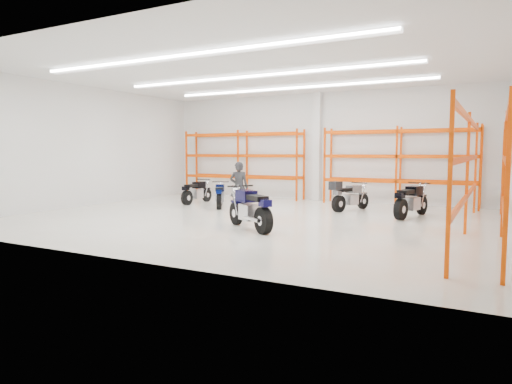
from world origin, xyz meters
The scene contains 12 objects.
ground centered at (0.00, 0.00, 0.00)m, with size 14.00×14.00×0.00m, color silver.
room_shell centered at (0.00, 0.03, 3.28)m, with size 14.02×12.02×4.51m.
motorcycle_main centered at (1.07, -1.92, 0.53)m, with size 1.97×1.45×1.13m.
motorcycle_back_a centered at (-3.78, 2.40, 0.44)m, with size 0.64×1.92×0.95m.
motorcycle_back_b centered at (-2.24, 1.76, 0.44)m, with size 1.06×1.71×0.93m.
motorcycle_back_c centered at (2.20, 3.02, 0.50)m, with size 0.98×1.99×1.05m.
motorcycle_back_d centered at (4.38, 2.37, 0.50)m, with size 0.90×2.14×1.07m.
standing_man centered at (-0.93, 0.91, 0.86)m, with size 0.63×0.41×1.72m, color black.
structural_column centered at (0.00, 5.82, 2.25)m, with size 0.32×0.32×4.50m, color white.
pallet_racking_back_left centered at (-3.40, 5.48, 1.79)m, with size 5.67×0.87×3.00m.
pallet_racking_back_right centered at (3.40, 5.48, 1.79)m, with size 5.67×0.87×3.00m.
pallet_racking_side centered at (6.48, 0.00, 1.81)m, with size 0.87×9.07×3.00m.
Camera 1 is at (6.75, -12.30, 2.03)m, focal length 32.00 mm.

